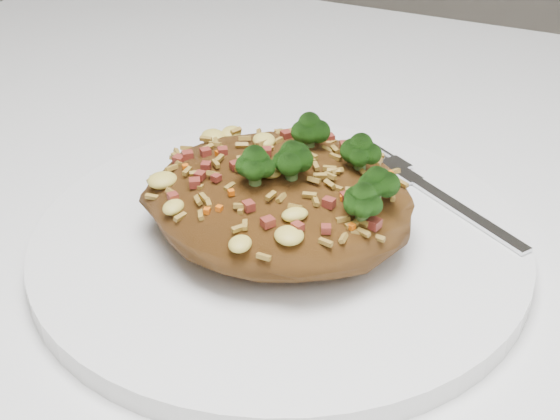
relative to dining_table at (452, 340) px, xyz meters
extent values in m
cube|color=white|center=(0.00, 0.00, 0.07)|extent=(1.20, 0.80, 0.04)
cylinder|color=brown|center=(-0.54, 0.34, -0.30)|extent=(0.06, 0.06, 0.71)
cylinder|color=white|center=(-0.10, -0.07, 0.10)|extent=(0.30, 0.30, 0.01)
ellipsoid|color=brown|center=(-0.10, -0.07, 0.13)|extent=(0.16, 0.14, 0.05)
ellipsoid|color=#113807|center=(-0.04, -0.07, 0.16)|extent=(0.02, 0.02, 0.02)
ellipsoid|color=#113807|center=(-0.10, -0.09, 0.16)|extent=(0.02, 0.02, 0.02)
ellipsoid|color=#113807|center=(-0.09, -0.04, 0.16)|extent=(0.02, 0.02, 0.02)
ellipsoid|color=#113807|center=(-0.06, -0.05, 0.16)|extent=(0.02, 0.02, 0.02)
ellipsoid|color=#113807|center=(-0.09, -0.08, 0.16)|extent=(0.02, 0.02, 0.02)
ellipsoid|color=#113807|center=(-0.04, -0.09, 0.15)|extent=(0.02, 0.02, 0.02)
cube|color=silver|center=(0.01, -0.01, 0.11)|extent=(0.09, 0.06, 0.00)
cube|color=silver|center=(-0.07, 0.04, 0.11)|extent=(0.04, 0.04, 0.00)
camera|label=1|loc=(0.07, -0.42, 0.36)|focal=50.00mm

